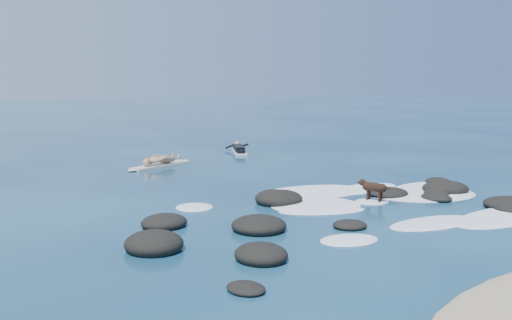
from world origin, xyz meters
TOP-DOWN VIEW (x-y plane):
  - ground at (0.00, 0.00)m, footprint 160.00×160.00m
  - reef_rocks at (0.26, -0.55)m, footprint 13.62×6.85m
  - breaking_foam at (1.68, 0.15)m, footprint 9.73×7.48m
  - standing_surfer_rig at (-1.53, 9.64)m, footprint 3.32×1.72m
  - paddling_surfer_rig at (3.39, 11.87)m, footprint 1.63×2.64m
  - dog at (1.51, 0.04)m, footprint 0.55×1.04m

SIDE VIEW (x-z plane):
  - ground at x=0.00m, z-range 0.00..0.00m
  - breaking_foam at x=1.68m, z-range -0.05..0.07m
  - reef_rocks at x=0.26m, z-range -0.17..0.39m
  - paddling_surfer_rig at x=3.39m, z-range -0.07..0.39m
  - dog at x=1.51m, z-range 0.11..0.81m
  - standing_surfer_rig at x=-1.53m, z-range -0.21..1.78m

